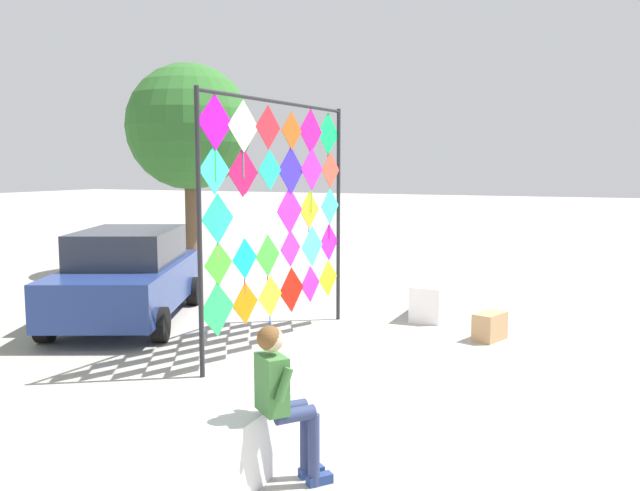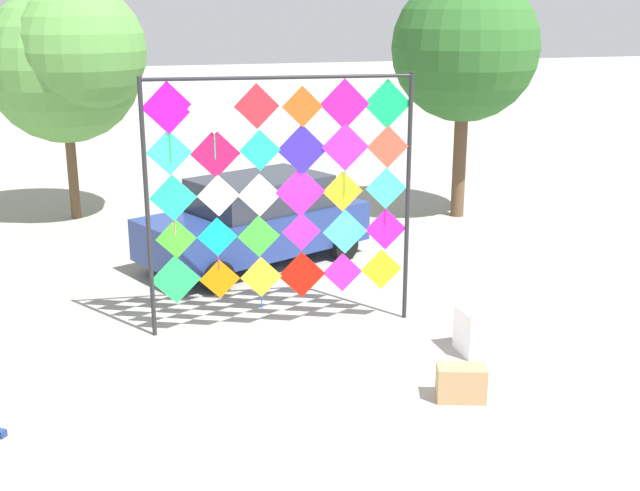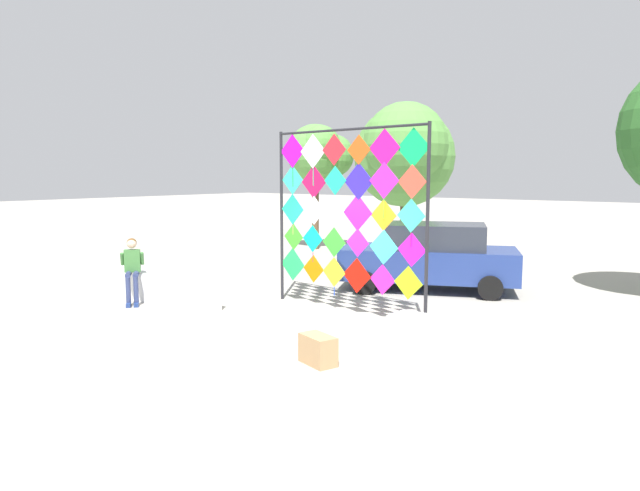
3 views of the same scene
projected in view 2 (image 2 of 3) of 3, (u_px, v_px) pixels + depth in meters
ground at (303, 358)px, 11.95m from camera, size 120.00×120.00×0.00m
plaza_ledge_right at (601, 316)px, 12.63m from camera, size 4.72×0.58×0.68m
kite_display_rack at (281, 185)px, 12.49m from camera, size 4.09×0.47×3.98m
parked_car at (256, 220)px, 16.11m from camera, size 4.86×3.57×1.73m
cardboard_box_large at (461, 383)px, 10.64m from camera, size 0.71×0.53×0.47m
tree_broadleaf at (465, 50)px, 18.83m from camera, size 3.42×3.42×5.71m
tree_far_right at (71, 63)px, 18.60m from camera, size 3.64×3.89×5.44m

